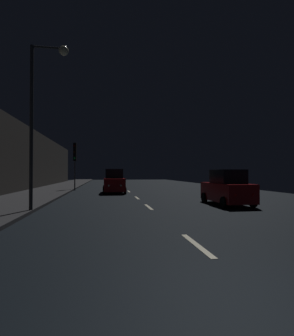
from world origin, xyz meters
TOP-DOWN VIEW (x-y plane):
  - ground at (0.00, 24.50)m, footprint 27.84×84.00m
  - sidewalk_left at (-7.72, 24.50)m, footprint 4.40×84.00m
  - building_facade_left at (-10.32, 21.00)m, footprint 0.80×63.00m
  - lane_centerline at (0.00, 16.77)m, footprint 0.16×31.87m
  - traffic_light_far_left at (-5.42, 24.67)m, footprint 0.34×0.47m
  - streetlamp_overhead at (-5.18, 9.19)m, footprint 1.70×0.44m
  - car_approaching_headlights at (-1.50, 20.56)m, footprint 1.99×4.31m
  - car_parked_right_near at (4.62, 10.77)m, footprint 1.84×3.99m

SIDE VIEW (x-z plane):
  - ground at x=0.00m, z-range -0.02..0.00m
  - lane_centerline at x=0.00m, z-range 0.00..0.01m
  - sidewalk_left at x=-7.72m, z-range 0.00..0.15m
  - car_parked_right_near at x=4.62m, z-range -0.09..1.92m
  - car_approaching_headlights at x=-1.50m, z-range -0.09..2.08m
  - building_facade_left at x=-10.32m, z-range 0.00..6.53m
  - traffic_light_far_left at x=-5.42m, z-range 1.13..6.09m
  - streetlamp_overhead at x=-5.18m, z-range 1.21..8.95m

